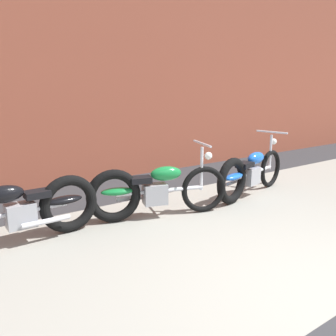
# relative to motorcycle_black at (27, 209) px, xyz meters

# --- Properties ---
(sidewalk_slab) EXTENTS (36.00, 3.50, 0.01)m
(sidewalk_slab) POSITION_rel_motorcycle_black_xyz_m (1.92, -1.08, -0.40)
(sidewalk_slab) COLOR gray
(sidewalk_slab) RESTS_ON ground
(brick_building_wall) EXTENTS (36.00, 0.50, 5.94)m
(brick_building_wall) POSITION_rel_motorcycle_black_xyz_m (1.92, 2.37, 2.57)
(brick_building_wall) COLOR brown
(brick_building_wall) RESTS_ON ground
(motorcycle_black) EXTENTS (2.01, 0.58, 1.03)m
(motorcycle_black) POSITION_rel_motorcycle_black_xyz_m (0.00, 0.00, 0.00)
(motorcycle_black) COLOR black
(motorcycle_black) RESTS_ON ground
(motorcycle_green) EXTENTS (1.95, 0.82, 1.03)m
(motorcycle_green) POSITION_rel_motorcycle_black_xyz_m (1.56, -0.16, 0.00)
(motorcycle_green) COLOR black
(motorcycle_green) RESTS_ON ground
(motorcycle_blue) EXTENTS (1.98, 0.72, 1.03)m
(motorcycle_blue) POSITION_rel_motorcycle_black_xyz_m (3.42, -0.24, 0.00)
(motorcycle_blue) COLOR black
(motorcycle_blue) RESTS_ON ground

